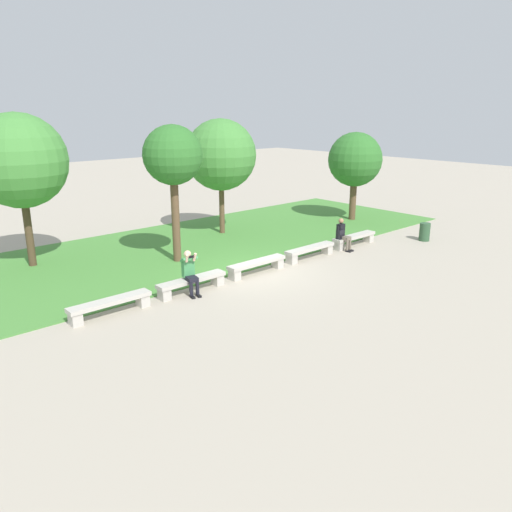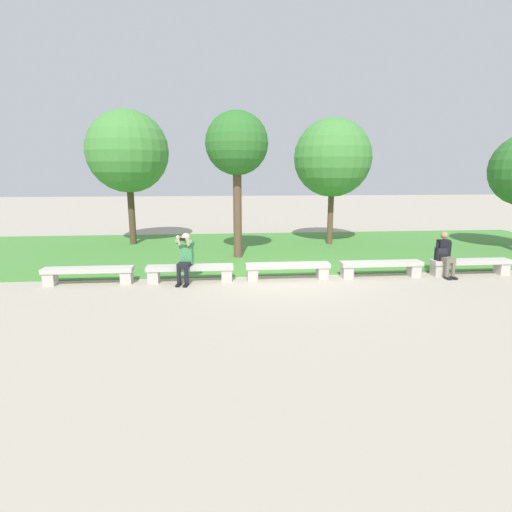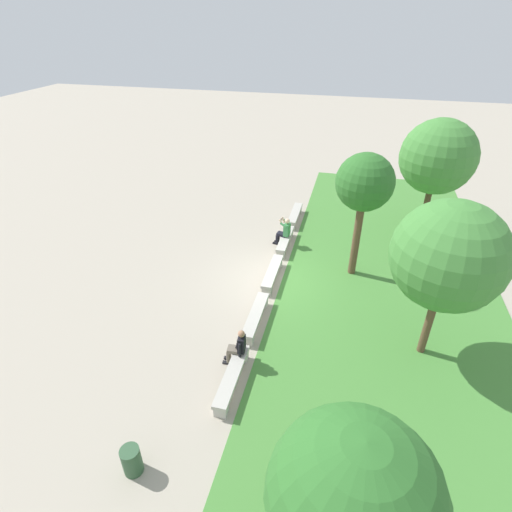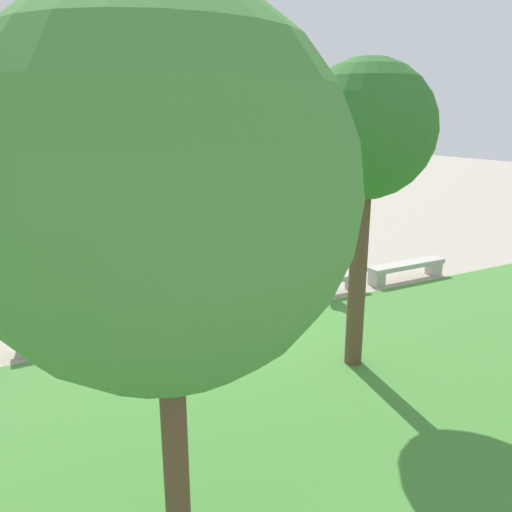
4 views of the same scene
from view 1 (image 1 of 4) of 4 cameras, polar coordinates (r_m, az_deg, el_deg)
name	(u,v)px [view 1 (image 1 of 4)]	position (r m, az deg, el deg)	size (l,w,h in m)	color
ground_plane	(257,273)	(16.88, 0.10, -2.00)	(80.00, 80.00, 0.00)	#A89E8C
grass_strip	(184,247)	(20.21, -8.24, 1.00)	(24.91, 8.00, 0.03)	#478438
bench_main	(110,304)	(14.01, -16.32, -5.32)	(2.31, 0.40, 0.45)	#B7B2A8
bench_near	(192,282)	(15.23, -7.35, -3.00)	(2.31, 0.40, 0.45)	#B7B2A8
bench_mid	(257,265)	(16.79, 0.10, -1.00)	(2.31, 0.40, 0.45)	#B7B2A8
bench_far	(310,250)	(18.59, 6.19, 0.65)	(2.31, 0.40, 0.45)	#B7B2A8
bench_end	(354,238)	(20.58, 11.15, 1.98)	(2.31, 0.40, 0.45)	#B7B2A8
person_photographer	(190,270)	(14.98, -7.59, -1.63)	(0.52, 0.77, 1.32)	black
person_distant	(343,233)	(19.80, 9.89, 2.57)	(0.48, 0.69, 1.26)	black
backpack	(340,235)	(19.78, 9.61, 2.43)	(0.28, 0.24, 0.43)	black
tree_behind_wall	(221,155)	(21.80, -4.04, 11.43)	(3.04, 3.04, 4.97)	brown
tree_left_background	(173,157)	(17.70, -9.49, 11.12)	(2.07, 2.07, 4.86)	brown
tree_right_background	(19,161)	(18.68, -25.43, 9.76)	(3.17, 3.17, 5.27)	#4C3826
tree_far_back	(355,160)	(25.07, 11.25, 10.72)	(2.61, 2.61, 4.29)	brown
trash_bin	(425,232)	(22.16, 18.71, 2.63)	(0.44, 0.44, 0.75)	#2D5133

